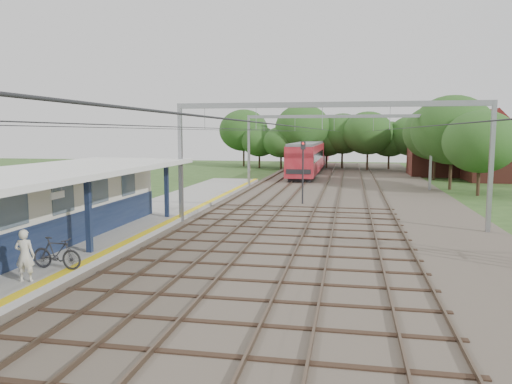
# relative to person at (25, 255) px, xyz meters

# --- Properties ---
(ground) EXTENTS (160.00, 160.00, 0.00)m
(ground) POSITION_rel_person_xyz_m (5.88, -1.76, -1.24)
(ground) COLOR #2D4C1E
(ground) RESTS_ON ground
(ballast_bed) EXTENTS (18.00, 90.00, 0.10)m
(ballast_bed) POSITION_rel_person_xyz_m (9.88, 28.24, -1.19)
(ballast_bed) COLOR #473D33
(ballast_bed) RESTS_ON ground
(platform) EXTENTS (5.00, 52.00, 0.35)m
(platform) POSITION_rel_person_xyz_m (-1.62, 12.24, -1.07)
(platform) COLOR gray
(platform) RESTS_ON ground
(yellow_stripe) EXTENTS (0.45, 52.00, 0.01)m
(yellow_stripe) POSITION_rel_person_xyz_m (0.63, 12.24, -0.89)
(yellow_stripe) COLOR yellow
(yellow_stripe) RESTS_ON platform
(station_building) EXTENTS (3.41, 18.00, 3.40)m
(station_building) POSITION_rel_person_xyz_m (-3.00, 5.24, 0.80)
(station_building) COLOR beige
(station_building) RESTS_ON platform
(canopy) EXTENTS (6.40, 20.00, 3.44)m
(canopy) POSITION_rel_person_xyz_m (-1.89, 4.24, 2.40)
(canopy) COLOR #121D39
(canopy) RESTS_ON platform
(rail_tracks) EXTENTS (11.80, 88.00, 0.15)m
(rail_tracks) POSITION_rel_person_xyz_m (7.38, 28.24, -1.07)
(rail_tracks) COLOR brown
(rail_tracks) RESTS_ON ballast_bed
(catenary_system) EXTENTS (17.22, 88.00, 7.00)m
(catenary_system) POSITION_rel_person_xyz_m (9.26, 23.52, 4.27)
(catenary_system) COLOR gray
(catenary_system) RESTS_ON ground
(tree_band) EXTENTS (31.72, 30.88, 8.82)m
(tree_band) POSITION_rel_person_xyz_m (9.72, 55.36, 3.68)
(tree_band) COLOR #382619
(tree_band) RESTS_ON ground
(house_near) EXTENTS (7.00, 6.12, 7.89)m
(house_near) POSITION_rel_person_xyz_m (26.88, 44.24, 1.74)
(house_near) COLOR brown
(house_near) RESTS_ON ground
(house_far) EXTENTS (8.00, 6.12, 8.66)m
(house_far) POSITION_rel_person_xyz_m (21.88, 50.24, 1.99)
(house_far) COLOR brown
(house_far) RESTS_ON ground
(person) EXTENTS (0.72, 0.54, 1.79)m
(person) POSITION_rel_person_xyz_m (0.00, 0.00, 0.00)
(person) COLOR beige
(person) RESTS_ON platform
(bicycle) EXTENTS (2.01, 0.67, 1.19)m
(bicycle) POSITION_rel_person_xyz_m (0.15, 1.59, -0.30)
(bicycle) COLOR black
(bicycle) RESTS_ON platform
(train) EXTENTS (3.08, 38.34, 4.03)m
(train) POSITION_rel_person_xyz_m (5.38, 56.12, 1.00)
(train) COLOR black
(train) RESTS_ON ballast_bed
(signal_post) EXTENTS (0.37, 0.32, 4.69)m
(signal_post) POSITION_rel_person_xyz_m (7.23, 21.97, 1.79)
(signal_post) COLOR black
(signal_post) RESTS_ON ground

